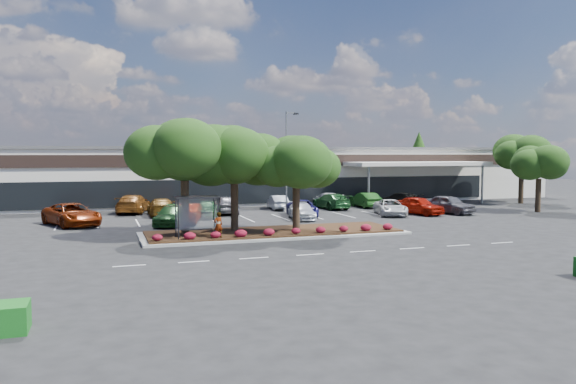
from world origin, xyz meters
name	(u,v)px	position (x,y,z in m)	size (l,w,h in m)	color
ground	(323,242)	(0.00, 0.00, 0.00)	(160.00, 160.00, 0.00)	black
retail_store	(217,173)	(0.06, 33.91, 3.15)	(80.40, 25.20, 6.25)	silver
landscape_island	(274,233)	(-2.00, 4.00, 0.12)	(18.00, 6.00, 0.26)	#9E9E99
lane_markings	(273,222)	(-0.14, 10.42, 0.01)	(33.12, 20.06, 0.01)	silver
shrub_row	(284,231)	(-2.00, 1.90, 0.51)	(17.00, 0.80, 0.50)	maroon
bus_shelter	(196,205)	(-7.50, 2.95, 2.31)	(2.75, 1.55, 2.59)	black
island_tree_west	(185,174)	(-8.00, 4.50, 4.21)	(7.20, 7.20, 7.89)	#1A370E
island_tree_mid	(234,177)	(-4.50, 5.20, 3.92)	(6.60, 6.60, 7.32)	#1A370E
island_tree_east	(296,183)	(-0.50, 3.70, 3.51)	(5.80, 5.80, 6.50)	#1A370E
tree_east_near	(539,178)	(26.00, 10.00, 3.25)	(5.60, 5.60, 6.51)	#1A370E
tree_east_far	(522,169)	(31.00, 18.00, 3.81)	(6.40, 6.40, 7.62)	#1A370E
conifer_north_east	(419,160)	(34.00, 44.00, 4.50)	(3.96, 3.96, 9.00)	#1A370E
person_waiting	(218,225)	(-6.28, 2.06, 1.07)	(0.59, 0.39, 1.62)	#594C47
light_pole	(287,168)	(3.58, 17.82, 4.20)	(1.43, 0.59, 9.50)	#9E9E99
car_0	(72,214)	(-15.40, 13.47, 0.86)	(2.84, 6.16, 1.71)	#661D05
car_1	(189,213)	(-6.55, 12.45, 0.73)	(1.55, 4.46, 1.47)	#9C1D03
car_2	(172,216)	(-8.08, 11.27, 0.74)	(2.07, 5.10, 1.48)	#1E501D
car_3	(207,209)	(-4.58, 15.33, 0.76)	(1.79, 4.45, 1.52)	#205727
car_4	(302,208)	(3.66, 13.91, 0.71)	(2.35, 5.10, 1.42)	navy
car_5	(301,211)	(2.80, 11.70, 0.69)	(1.93, 4.76, 1.38)	#B4B9C2
car_6	(390,207)	(11.39, 11.97, 0.71)	(2.34, 5.08, 1.41)	silver
car_7	(419,206)	(14.08, 11.65, 0.82)	(1.94, 4.83, 1.65)	#A01304
car_8	(449,204)	(17.21, 11.50, 0.86)	(2.02, 5.03, 1.71)	#504F55
car_9	(133,204)	(-10.39, 21.39, 0.85)	(2.38, 5.87, 1.70)	brown
car_10	(161,207)	(-8.18, 18.14, 0.79)	(2.20, 5.42, 1.57)	brown
car_11	(227,205)	(-2.28, 17.90, 0.85)	(2.01, 4.98, 1.70)	#5B5961
car_13	(278,202)	(3.39, 20.25, 0.70)	(1.48, 4.24, 1.40)	#A9AEB5
car_14	(327,200)	(9.10, 21.20, 0.74)	(2.06, 5.08, 1.47)	silver
car_15	(331,201)	(8.60, 19.00, 0.77)	(2.16, 5.31, 1.54)	#1B4C21
car_16	(365,200)	(12.56, 19.41, 0.76)	(1.61, 4.63, 1.53)	#1C4F17
car_17	(400,199)	(16.52, 19.21, 0.73)	(2.03, 5.00, 1.45)	black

